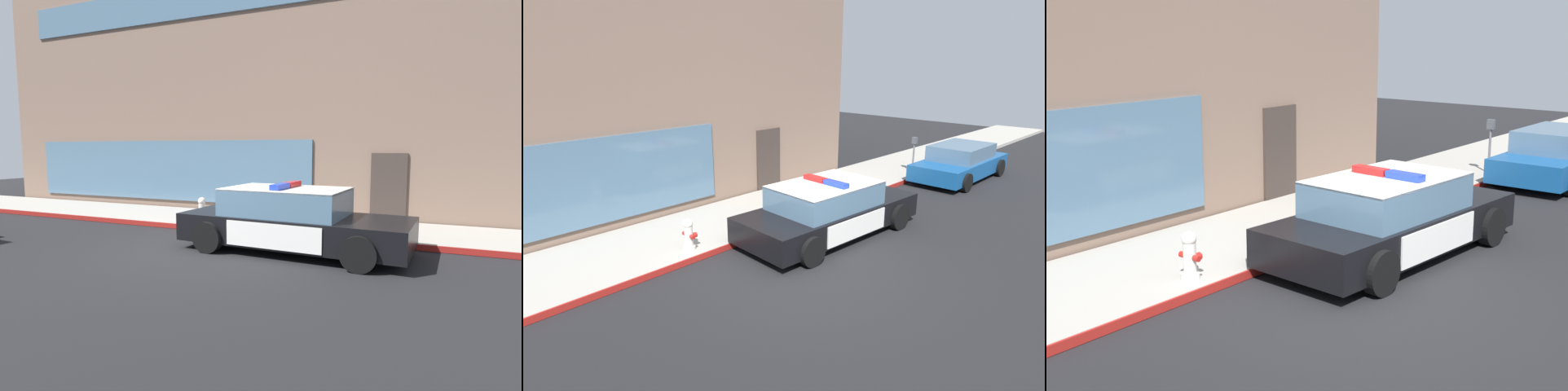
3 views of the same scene
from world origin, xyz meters
TOP-DOWN VIEW (x-y plane):
  - ground at (0.00, 0.00)m, footprint 48.00×48.00m
  - sidewalk at (0.00, 3.27)m, footprint 48.00×2.72m
  - curb_red_paint at (0.00, 1.90)m, footprint 28.80×0.04m
  - police_cruiser at (1.99, 0.82)m, footprint 5.00×2.33m
  - fire_hydrant at (-1.14, 2.27)m, footprint 0.34×0.39m
  - car_down_street at (9.66, 0.83)m, footprint 4.50×2.02m
  - parking_meter at (8.79, 2.24)m, footprint 0.12×0.18m

SIDE VIEW (x-z plane):
  - ground at x=0.00m, z-range 0.00..0.00m
  - sidewalk at x=0.00m, z-range 0.00..0.15m
  - curb_red_paint at x=0.00m, z-range 0.01..0.14m
  - fire_hydrant at x=-1.14m, z-range 0.14..0.86m
  - car_down_street at x=9.66m, z-range -0.01..1.28m
  - police_cruiser at x=1.99m, z-range -0.07..1.43m
  - parking_meter at x=8.79m, z-range 0.41..1.75m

